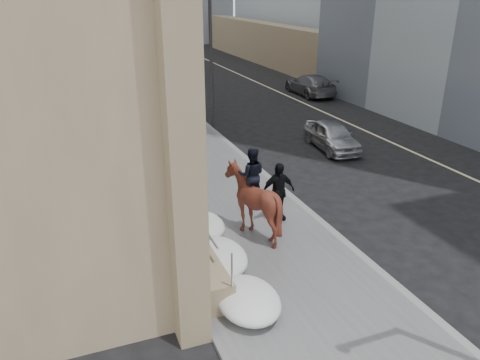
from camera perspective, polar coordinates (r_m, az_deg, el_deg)
name	(u,v)px	position (r m, az deg, el deg)	size (l,w,h in m)	color
ground	(267,261)	(13.70, 3.29, -9.84)	(140.00, 140.00, 0.00)	black
sidewalk	(180,153)	(22.30, -7.29, 3.27)	(5.00, 80.00, 0.12)	#4E4E50
curb	(232,147)	(23.01, -0.95, 4.06)	(0.24, 80.00, 0.12)	slate
lane_line	(367,131)	(26.66, 15.24, 5.73)	(0.15, 70.00, 0.01)	#BFB78C
far_podium	(445,89)	(29.40, 23.71, 10.17)	(2.00, 80.00, 4.00)	#847655
streetlight_mid	(208,43)	(25.82, -3.95, 16.31)	(1.71, 0.24, 8.00)	#2D2D30
streetlight_far	(141,20)	(45.24, -11.98, 18.51)	(1.71, 0.24, 8.00)	#2D2D30
traffic_signal	(163,40)	(33.41, -9.35, 16.46)	(4.10, 0.22, 6.00)	#2D2D30
snow_bank	(158,162)	(20.14, -9.92, 2.23)	(1.70, 18.10, 0.76)	silver
mounted_horse_left	(197,212)	(13.90, -5.22, -3.93)	(1.36, 2.42, 2.63)	#412813
mounted_horse_right	(252,199)	(14.35, 1.48, -2.27)	(2.42, 2.54, 2.76)	#4F2016
pedestrian	(278,192)	(15.36, 4.66, -1.42)	(1.17, 0.49, 1.99)	black
car_silver	(332,136)	(23.13, 11.16, 5.34)	(1.60, 3.99, 1.36)	#AFB3B7
car_grey	(310,85)	(35.18, 8.51, 11.43)	(2.10, 5.15, 1.50)	slate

